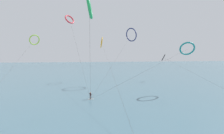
% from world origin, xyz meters
% --- Properties ---
extents(sea_water, '(400.00, 200.00, 0.08)m').
position_xyz_m(sea_water, '(0.00, 108.34, 0.04)').
color(sea_water, slate).
rests_on(sea_water, ground).
extents(surfer_ivory, '(1.40, 0.72, 1.70)m').
position_xyz_m(surfer_ivory, '(-3.89, 31.84, 0.82)').
color(surfer_ivory, silver).
rests_on(surfer_ivory, ground).
extents(kite_amber, '(1.00, 55.25, 17.82)m').
position_xyz_m(kite_amber, '(1.19, 61.25, 15.49)').
color(kite_amber, orange).
rests_on(kite_amber, ground).
extents(kite_emerald, '(1.23, 15.42, 19.08)m').
position_xyz_m(kite_emerald, '(-4.00, 18.15, 17.37)').
color(kite_emerald, '#199351').
rests_on(kite_emerald, ground).
extents(kite_crimson, '(7.96, 16.79, 23.03)m').
position_xyz_m(kite_crimson, '(-9.97, 46.75, 21.48)').
color(kite_crimson, red).
rests_on(kite_crimson, ground).
extents(kite_teal, '(29.91, 6.68, 14.20)m').
position_xyz_m(kite_teal, '(23.60, 36.66, 12.26)').
color(kite_teal, teal).
rests_on(kite_teal, ground).
extents(kite_charcoal, '(2.87, 44.70, 10.83)m').
position_xyz_m(kite_charcoal, '(26.41, 56.41, 9.26)').
color(kite_charcoal, black).
rests_on(kite_charcoal, ground).
extents(kite_navy, '(17.49, 23.62, 20.40)m').
position_xyz_m(kite_navy, '(11.58, 52.91, 17.86)').
color(kite_navy, navy).
rests_on(kite_navy, ground).
extents(kite_lime, '(4.27, 41.17, 17.34)m').
position_xyz_m(kite_lime, '(-22.52, 52.82, 15.51)').
color(kite_lime, '#8CC62D').
rests_on(kite_lime, ground).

